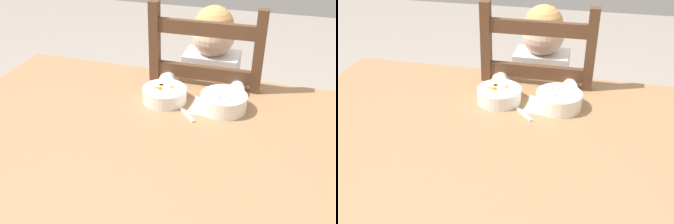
{
  "view_description": "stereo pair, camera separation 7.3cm",
  "coord_description": "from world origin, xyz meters",
  "views": [
    {
      "loc": [
        0.34,
        -0.91,
        1.38
      ],
      "look_at": [
        0.04,
        0.07,
        0.77
      ],
      "focal_mm": 41.21,
      "sensor_mm": 36.0,
      "label": 1
    },
    {
      "loc": [
        0.27,
        -0.93,
        1.38
      ],
      "look_at": [
        0.04,
        0.07,
        0.77
      ],
      "focal_mm": 41.21,
      "sensor_mm": 36.0,
      "label": 2
    }
  ],
  "objects": [
    {
      "name": "spoon",
      "position": [
        0.06,
        0.18,
        0.73
      ],
      "size": [
        0.11,
        0.12,
        0.01
      ],
      "color": "silver",
      "rests_on": "dining_table"
    },
    {
      "name": "bowl_of_peas",
      "position": [
        0.19,
        0.22,
        0.75
      ],
      "size": [
        0.15,
        0.15,
        0.06
      ],
      "color": "white",
      "rests_on": "dining_table"
    },
    {
      "name": "child_figure",
      "position": [
        0.09,
        0.51,
        0.65
      ],
      "size": [
        0.32,
        0.31,
        0.98
      ],
      "color": "white",
      "rests_on": "ground"
    },
    {
      "name": "bowl_of_carrots",
      "position": [
        -0.01,
        0.22,
        0.75
      ],
      "size": [
        0.15,
        0.15,
        0.05
      ],
      "color": "white",
      "rests_on": "dining_table"
    },
    {
      "name": "paper_napkin",
      "position": [
        0.15,
        0.21,
        0.72
      ],
      "size": [
        0.14,
        0.12,
        0.0
      ],
      "primitive_type": "cube",
      "rotation": [
        0.0,
        0.0,
        -0.03
      ],
      "color": "white",
      "rests_on": "dining_table"
    },
    {
      "name": "dining_chair",
      "position": [
        0.09,
        0.51,
        0.49
      ],
      "size": [
        0.42,
        0.42,
        1.02
      ],
      "color": "#513320",
      "rests_on": "ground"
    },
    {
      "name": "dining_table",
      "position": [
        0.0,
        0.0,
        0.63
      ],
      "size": [
        1.38,
        0.93,
        0.72
      ],
      "color": "#9C714A",
      "rests_on": "ground"
    }
  ]
}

